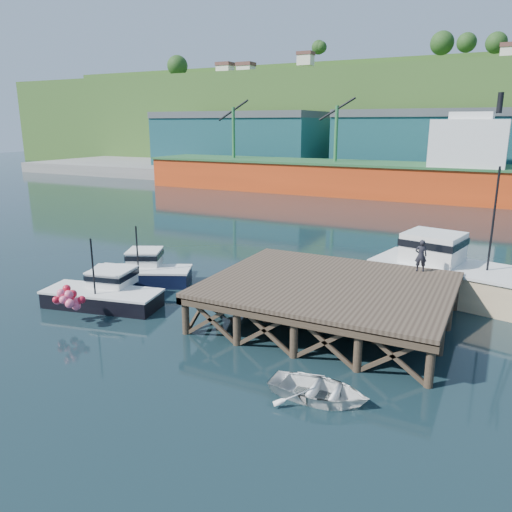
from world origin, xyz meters
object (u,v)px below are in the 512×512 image
Objects in this scene: boat_black at (105,292)px; trawler at (471,275)px; boat_navy at (142,271)px; dinghy at (319,390)px; dockworker at (421,256)px.

trawler is (18.39, 9.94, 0.85)m from boat_black.
dinghy is (15.04, -8.30, -0.40)m from boat_navy.
boat_black reaches higher than dinghy.
dockworker is (15.87, 7.56, 2.26)m from boat_black.
dinghy is (-4.13, -14.01, -1.21)m from trawler.
dockworker is at bearing -124.29° from trawler.
boat_black reaches higher than dockworker.
boat_navy is 1.75× the size of dinghy.
boat_navy is 3.73× the size of dockworker.
boat_navy is 17.11m from dockworker.
boat_black reaches higher than boat_navy.
boat_black is at bearing -104.78° from boat_navy.
trawler is at bearing -17.46° from dinghy.
dockworker is (16.64, 3.32, 2.23)m from boat_navy.
boat_black is at bearing 73.07° from dinghy.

